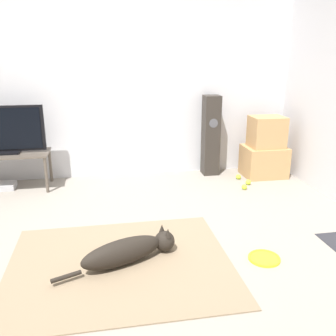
{
  "coord_description": "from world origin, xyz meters",
  "views": [
    {
      "loc": [
        0.02,
        -2.86,
        1.62
      ],
      "look_at": [
        0.69,
        0.84,
        0.45
      ],
      "focal_mm": 40.0,
      "sensor_mm": 36.0,
      "label": 1
    }
  ],
  "objects_px": {
    "cardboard_box_upper": "(267,132)",
    "tv_stand": "(6,158)",
    "dog": "(130,250)",
    "tennis_ball_by_boxes": "(248,182)",
    "game_console": "(1,186)",
    "tv": "(3,130)",
    "tennis_ball_near_speaker": "(244,187)",
    "cardboard_box_lower": "(264,161)",
    "floor_speaker": "(211,136)",
    "frisbee": "(264,258)",
    "tennis_ball_loose_on_carpet": "(238,177)"
  },
  "relations": [
    {
      "from": "dog",
      "to": "tennis_ball_near_speaker",
      "type": "bearing_deg",
      "value": 43.19
    },
    {
      "from": "frisbee",
      "to": "tennis_ball_loose_on_carpet",
      "type": "bearing_deg",
      "value": 75.56
    },
    {
      "from": "tv_stand",
      "to": "tennis_ball_loose_on_carpet",
      "type": "bearing_deg",
      "value": -2.96
    },
    {
      "from": "cardboard_box_upper",
      "to": "game_console",
      "type": "height_order",
      "value": "cardboard_box_upper"
    },
    {
      "from": "dog",
      "to": "tv_stand",
      "type": "height_order",
      "value": "tv_stand"
    },
    {
      "from": "cardboard_box_lower",
      "to": "cardboard_box_upper",
      "type": "height_order",
      "value": "cardboard_box_upper"
    },
    {
      "from": "floor_speaker",
      "to": "tennis_ball_loose_on_carpet",
      "type": "relative_size",
      "value": 16.28
    },
    {
      "from": "dog",
      "to": "tennis_ball_by_boxes",
      "type": "xyz_separation_m",
      "value": [
        1.63,
        1.58,
        -0.08
      ]
    },
    {
      "from": "dog",
      "to": "tv",
      "type": "bearing_deg",
      "value": 123.98
    },
    {
      "from": "cardboard_box_lower",
      "to": "frisbee",
      "type": "bearing_deg",
      "value": -113.46
    },
    {
      "from": "cardboard_box_upper",
      "to": "floor_speaker",
      "type": "height_order",
      "value": "floor_speaker"
    },
    {
      "from": "dog",
      "to": "frisbee",
      "type": "bearing_deg",
      "value": -7.49
    },
    {
      "from": "tennis_ball_by_boxes",
      "to": "tennis_ball_loose_on_carpet",
      "type": "relative_size",
      "value": 1.0
    },
    {
      "from": "tennis_ball_near_speaker",
      "to": "cardboard_box_lower",
      "type": "bearing_deg",
      "value": 46.45
    },
    {
      "from": "game_console",
      "to": "tennis_ball_near_speaker",
      "type": "bearing_deg",
      "value": -10.59
    },
    {
      "from": "tennis_ball_by_boxes",
      "to": "game_console",
      "type": "height_order",
      "value": "game_console"
    },
    {
      "from": "floor_speaker",
      "to": "tennis_ball_loose_on_carpet",
      "type": "bearing_deg",
      "value": -44.75
    },
    {
      "from": "floor_speaker",
      "to": "game_console",
      "type": "bearing_deg",
      "value": -177.04
    },
    {
      "from": "cardboard_box_upper",
      "to": "tennis_ball_loose_on_carpet",
      "type": "xyz_separation_m",
      "value": [
        -0.39,
        -0.07,
        -0.58
      ]
    },
    {
      "from": "tv",
      "to": "tennis_ball_near_speaker",
      "type": "height_order",
      "value": "tv"
    },
    {
      "from": "tv_stand",
      "to": "tennis_ball_by_boxes",
      "type": "relative_size",
      "value": 15.25
    },
    {
      "from": "frisbee",
      "to": "tennis_ball_loose_on_carpet",
      "type": "distance_m",
      "value": 2.01
    },
    {
      "from": "cardboard_box_lower",
      "to": "game_console",
      "type": "height_order",
      "value": "cardboard_box_lower"
    },
    {
      "from": "frisbee",
      "to": "tennis_ball_near_speaker",
      "type": "bearing_deg",
      "value": 74.45
    },
    {
      "from": "tennis_ball_near_speaker",
      "to": "tennis_ball_loose_on_carpet",
      "type": "relative_size",
      "value": 1.0
    },
    {
      "from": "frisbee",
      "to": "tv_stand",
      "type": "distance_m",
      "value": 3.22
    },
    {
      "from": "cardboard_box_upper",
      "to": "cardboard_box_lower",
      "type": "bearing_deg",
      "value": 106.14
    },
    {
      "from": "game_console",
      "to": "floor_speaker",
      "type": "bearing_deg",
      "value": 2.96
    },
    {
      "from": "cardboard_box_upper",
      "to": "tv_stand",
      "type": "xyz_separation_m",
      "value": [
        -3.29,
        0.08,
        -0.21
      ]
    },
    {
      "from": "tennis_ball_by_boxes",
      "to": "game_console",
      "type": "distance_m",
      "value": 3.08
    },
    {
      "from": "dog",
      "to": "cardboard_box_lower",
      "type": "distance_m",
      "value": 2.73
    },
    {
      "from": "tennis_ball_loose_on_carpet",
      "to": "game_console",
      "type": "xyz_separation_m",
      "value": [
        -3.01,
        0.17,
        0.0
      ]
    },
    {
      "from": "tv",
      "to": "tennis_ball_by_boxes",
      "type": "relative_size",
      "value": 14.49
    },
    {
      "from": "cardboard_box_lower",
      "to": "tennis_ball_loose_on_carpet",
      "type": "distance_m",
      "value": 0.43
    },
    {
      "from": "cardboard_box_lower",
      "to": "tennis_ball_by_boxes",
      "type": "distance_m",
      "value": 0.49
    },
    {
      "from": "cardboard_box_lower",
      "to": "game_console",
      "type": "relative_size",
      "value": 1.67
    },
    {
      "from": "cardboard_box_lower",
      "to": "tennis_ball_by_boxes",
      "type": "height_order",
      "value": "cardboard_box_lower"
    },
    {
      "from": "tennis_ball_by_boxes",
      "to": "game_console",
      "type": "xyz_separation_m",
      "value": [
        -3.05,
        0.39,
        0.0
      ]
    },
    {
      "from": "game_console",
      "to": "tv",
      "type": "bearing_deg",
      "value": -7.17
    },
    {
      "from": "floor_speaker",
      "to": "tennis_ball_loose_on_carpet",
      "type": "height_order",
      "value": "floor_speaker"
    },
    {
      "from": "cardboard_box_lower",
      "to": "tennis_ball_near_speaker",
      "type": "bearing_deg",
      "value": -133.55
    },
    {
      "from": "frisbee",
      "to": "floor_speaker",
      "type": "bearing_deg",
      "value": 85.09
    },
    {
      "from": "dog",
      "to": "cardboard_box_upper",
      "type": "distance_m",
      "value": 2.77
    },
    {
      "from": "dog",
      "to": "frisbee",
      "type": "relative_size",
      "value": 3.76
    },
    {
      "from": "cardboard_box_upper",
      "to": "tennis_ball_near_speaker",
      "type": "bearing_deg",
      "value": -134.62
    },
    {
      "from": "frisbee",
      "to": "tennis_ball_near_speaker",
      "type": "relative_size",
      "value": 3.93
    },
    {
      "from": "frisbee",
      "to": "cardboard_box_upper",
      "type": "distance_m",
      "value": 2.29
    },
    {
      "from": "cardboard_box_upper",
      "to": "game_console",
      "type": "relative_size",
      "value": 1.31
    },
    {
      "from": "floor_speaker",
      "to": "tv_stand",
      "type": "xyz_separation_m",
      "value": [
        -2.6,
        -0.16,
        -0.14
      ]
    },
    {
      "from": "tennis_ball_loose_on_carpet",
      "to": "tv",
      "type": "bearing_deg",
      "value": 176.99
    }
  ]
}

